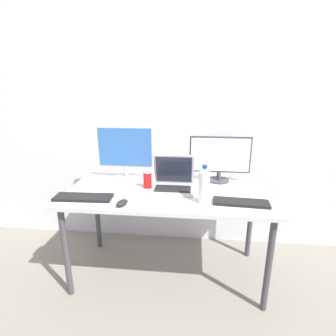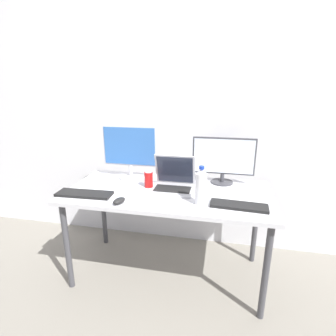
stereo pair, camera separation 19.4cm
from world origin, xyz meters
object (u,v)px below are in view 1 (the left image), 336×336
(keyboard_aux, at_px, (83,197))
(mouse_by_keyboard, at_px, (122,203))
(monitor_center, at_px, (220,157))
(keyboard_main, at_px, (241,202))
(laptop_silver, at_px, (173,181))
(soda_can_near_keyboard, at_px, (148,180))
(work_desk, at_px, (168,199))
(water_bottle, at_px, (204,186))
(monitor_left, at_px, (126,151))

(keyboard_aux, xyz_separation_m, mouse_by_keyboard, (0.30, -0.08, 0.01))
(monitor_center, height_order, keyboard_main, monitor_center)
(monitor_center, xyz_separation_m, laptop_silver, (-0.36, -0.22, -0.14))
(soda_can_near_keyboard, bearing_deg, laptop_silver, -2.04)
(keyboard_main, bearing_deg, monitor_center, 108.71)
(monitor_center, height_order, soda_can_near_keyboard, monitor_center)
(soda_can_near_keyboard, bearing_deg, work_desk, -15.74)
(monitor_center, height_order, water_bottle, monitor_center)
(monitor_center, xyz_separation_m, soda_can_near_keyboard, (-0.56, -0.21, -0.14))
(keyboard_main, relative_size, mouse_by_keyboard, 3.58)
(keyboard_main, height_order, soda_can_near_keyboard, soda_can_near_keyboard)
(monitor_left, height_order, monitor_center, monitor_left)
(monitor_center, bearing_deg, mouse_by_keyboard, -140.71)
(work_desk, xyz_separation_m, keyboard_aux, (-0.58, -0.21, 0.08))
(monitor_center, distance_m, water_bottle, 0.47)
(laptop_silver, xyz_separation_m, keyboard_main, (0.48, -0.22, -0.05))
(monitor_center, distance_m, laptop_silver, 0.45)
(monitor_left, bearing_deg, water_bottle, -33.49)
(laptop_silver, relative_size, mouse_by_keyboard, 2.98)
(monitor_left, distance_m, keyboard_main, 1.02)
(work_desk, distance_m, laptop_silver, 0.14)
(monitor_center, relative_size, laptop_silver, 1.60)
(monitor_center, bearing_deg, water_bottle, -107.09)
(monitor_left, bearing_deg, laptop_silver, -25.46)
(mouse_by_keyboard, distance_m, soda_can_near_keyboard, 0.36)
(mouse_by_keyboard, relative_size, water_bottle, 0.39)
(mouse_by_keyboard, bearing_deg, work_desk, 68.35)
(water_bottle, bearing_deg, monitor_left, 146.51)
(keyboard_aux, distance_m, mouse_by_keyboard, 0.31)
(keyboard_main, xyz_separation_m, mouse_by_keyboard, (-0.79, -0.11, 0.01))
(work_desk, bearing_deg, soda_can_near_keyboard, 164.26)
(mouse_by_keyboard, bearing_deg, soda_can_near_keyboard, 93.50)
(monitor_center, bearing_deg, keyboard_main, -75.29)
(work_desk, bearing_deg, monitor_left, 148.01)
(laptop_silver, xyz_separation_m, water_bottle, (0.23, -0.23, 0.06))
(work_desk, distance_m, monitor_center, 0.55)
(work_desk, relative_size, monitor_left, 3.27)
(mouse_by_keyboard, bearing_deg, keyboard_main, 29.41)
(work_desk, relative_size, mouse_by_keyboard, 14.77)
(mouse_by_keyboard, bearing_deg, laptop_silver, 68.37)
(keyboard_main, bearing_deg, water_bottle, -175.05)
(keyboard_aux, distance_m, soda_can_near_keyboard, 0.49)
(work_desk, height_order, monitor_left, monitor_left)
(work_desk, xyz_separation_m, soda_can_near_keyboard, (-0.17, 0.05, 0.13))
(water_bottle, bearing_deg, keyboard_main, 0.95)
(laptop_silver, height_order, keyboard_aux, laptop_silver)
(monitor_left, relative_size, monitor_center, 0.95)
(mouse_by_keyboard, bearing_deg, keyboard_aux, -174.04)
(monitor_left, relative_size, mouse_by_keyboard, 4.52)
(keyboard_main, bearing_deg, soda_can_near_keyboard, 165.30)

